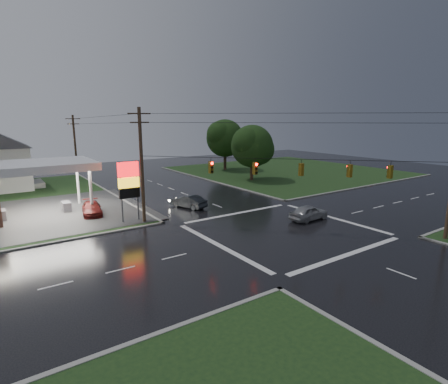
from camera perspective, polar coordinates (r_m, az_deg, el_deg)
ground at (r=32.42m, az=9.66°, el=-6.15°), size 120.00×120.00×0.00m
grass_ne at (r=68.34m, az=10.26°, el=3.40°), size 36.00×36.00×0.08m
pylon_sign at (r=34.85m, az=-15.29°, el=1.67°), size 2.00×0.35×6.00m
utility_pole_nw at (r=34.01m, az=-13.30°, el=4.45°), size 2.20×0.32×11.00m
utility_pole_n at (r=61.37m, az=-23.11°, el=6.79°), size 2.20×0.32×10.50m
traffic_signals at (r=31.04m, az=10.13°, el=5.30°), size 26.87×26.87×1.47m
tree_ne_near at (r=56.87m, az=4.71°, el=7.46°), size 7.99×6.80×8.98m
tree_ne_far at (r=68.21m, az=0.28°, el=8.76°), size 8.46×7.20×9.80m
car_north at (r=39.80m, az=-5.82°, el=-1.55°), size 2.95×4.68×1.45m
car_crossing at (r=35.93m, az=13.67°, el=-3.27°), size 4.47×1.94×1.50m
car_pump at (r=39.35m, az=-20.77°, el=-2.52°), size 2.69×4.87×1.34m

